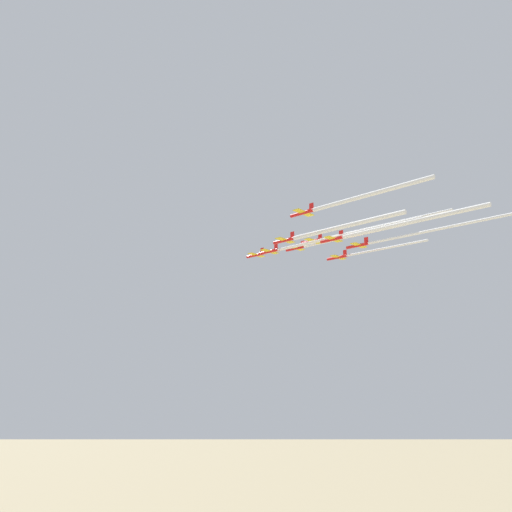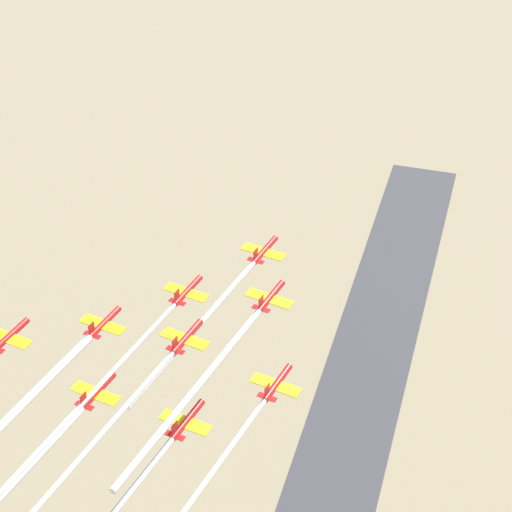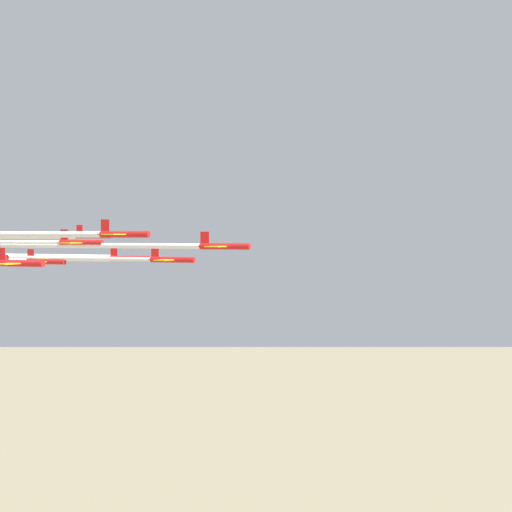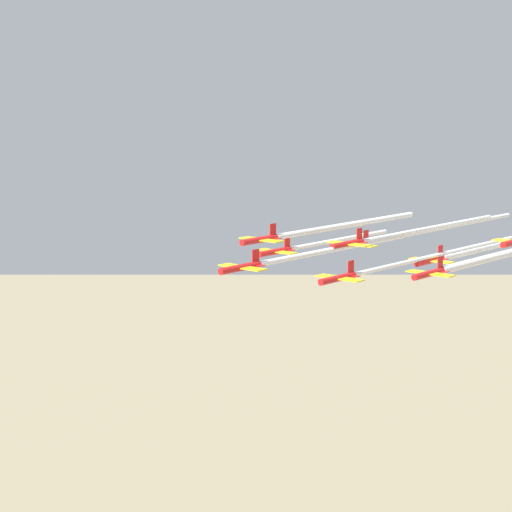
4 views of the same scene
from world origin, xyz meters
name	(u,v)px [view 2 (image 2 of 4)]	position (x,y,z in m)	size (l,w,h in m)	color
jet_0	(264,251)	(33.18, 15.70, 155.32)	(7.18, 7.17, 2.78)	red
jet_1	(187,291)	(37.00, 1.04, 152.86)	(7.18, 7.17, 2.78)	red
jet_2	(270,298)	(47.85, 11.91, 157.16)	(7.18, 7.17, 2.78)	red
jet_3	(103,324)	(40.82, -13.62, 152.68)	(7.18, 7.17, 2.78)	red
jet_4	(186,338)	(51.67, -2.75, 155.77)	(7.18, 7.17, 2.78)	red
jet_5	(276,384)	(62.51, 8.13, 152.90)	(7.18, 7.17, 2.78)	red
jet_6	(9,337)	(44.64, -28.28, 156.89)	(7.18, 7.17, 2.78)	red
jet_7	(97,392)	(55.48, -17.41, 152.18)	(7.18, 7.17, 2.78)	red
jet_8	(186,421)	(66.33, -6.53, 153.38)	(7.18, 7.17, 2.78)	red
smoke_trail_0	(196,329)	(49.48, -0.57, 155.28)	(27.82, 27.75, 0.85)	white
smoke_trail_1	(82,404)	(57.95, -19.87, 152.82)	(37.03, 36.94, 0.70)	white
smoke_trail_2	(193,392)	(64.77, -4.97, 157.12)	(29.16, 29.09, 0.97)	white
smoke_trail_3	(14,413)	(56.69, -29.45, 152.64)	(27.28, 27.22, 1.30)	white
smoke_trail_4	(87,451)	(69.94, -20.98, 155.73)	(31.70, 31.63, 0.74)	white
smoke_trail_5	(214,471)	(75.86, -5.18, 152.86)	(21.83, 21.78, 0.75)	white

